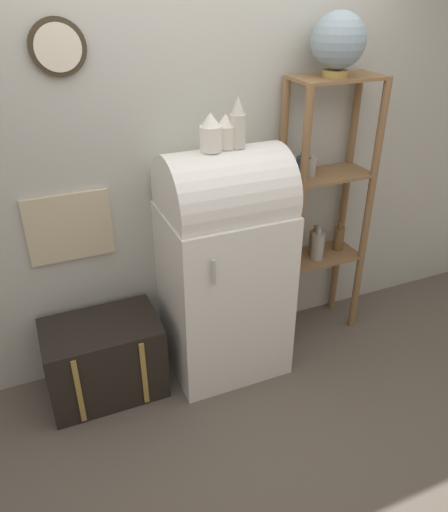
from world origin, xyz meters
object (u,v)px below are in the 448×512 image
Objects in this scene: vase_center at (226,132)px; vase_left at (211,133)px; refrigerator at (224,263)px; vase_right at (238,124)px; globe at (338,41)px; suitcase_trunk at (104,358)px.

vase_left is at bearing -169.26° from vase_center.
vase_right is (0.08, -0.00, 0.86)m from refrigerator.
vase_right reaches higher than vase_center.
refrigerator is 4.23× the size of globe.
refrigerator is at bearing 4.65° from vase_left.
vase_center is 0.67× the size of vase_right.
refrigerator reaches higher than suitcase_trunk.
globe is 0.77m from vase_right.
suitcase_trunk is 1.96× the size of globe.
globe is 0.84m from vase_center.
vase_left reaches higher than refrigerator.
vase_right reaches higher than suitcase_trunk.
suitcase_trunk is 2.48× the size of vase_right.
vase_right is (0.07, -0.01, 0.04)m from vase_center.
vase_left is 0.74× the size of vase_right.
refrigerator is at bearing 177.51° from vase_right.
vase_center is (0.81, -0.02, 1.33)m from suitcase_trunk.
suitcase_trunk is 3.70× the size of vase_center.
vase_right is at bearing -171.95° from globe.
vase_center is at bearing 10.74° from vase_left.
suitcase_trunk is at bearing 177.74° from refrigerator.
vase_left reaches higher than suitcase_trunk.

